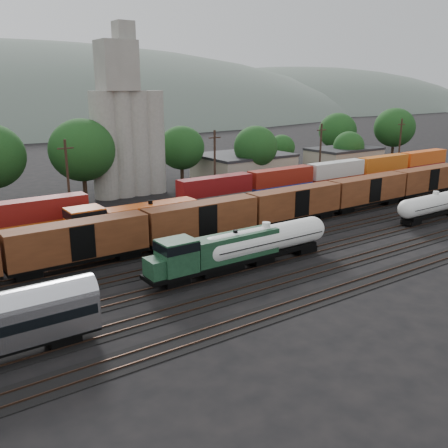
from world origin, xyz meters
TOP-DOWN VIEW (x-y plane):
  - ground at (0.00, 0.00)m, footprint 600.00×600.00m
  - tracks at (0.00, 0.00)m, footprint 180.00×33.20m
  - green_locomotive at (-6.47, -5.00)m, footprint 16.68×2.94m
  - tank_car_a at (0.57, -5.00)m, footprint 16.77×3.00m
  - tank_car_b at (31.96, -5.00)m, footprint 15.37×2.75m
  - orange_locomotive at (-9.14, 10.00)m, footprint 20.09×3.35m
  - boxcar_string at (-9.05, 5.00)m, footprint 122.80×2.90m
  - container_wall at (-0.61, 15.00)m, footprint 160.00×2.60m
  - grain_silo at (3.28, 36.00)m, footprint 13.40×5.00m
  - industrial_sheds at (6.63, 35.25)m, footprint 119.38×17.26m
  - tree_band at (-8.34, 37.08)m, footprint 165.03×21.62m
  - utility_poles at (0.00, 22.00)m, footprint 122.20×0.36m

SIDE VIEW (x-z plane):
  - ground at x=0.00m, z-range 0.00..0.00m
  - tracks at x=0.00m, z-range -0.05..0.15m
  - tank_car_b at x=31.96m, z-range 0.40..4.43m
  - green_locomotive at x=-6.47m, z-range 0.32..4.73m
  - industrial_sheds at x=6.63m, z-range 0.01..5.11m
  - tank_car_a at x=0.57m, z-range 0.42..4.81m
  - container_wall at x=-0.61m, z-range -0.11..5.69m
  - orange_locomotive at x=-9.14m, z-range 0.33..5.35m
  - boxcar_string at x=-9.05m, z-range 1.02..5.22m
  - utility_poles at x=0.00m, z-range 0.21..12.21m
  - tree_band at x=-8.34m, z-range 0.88..15.00m
  - grain_silo at x=3.28m, z-range -3.24..25.76m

